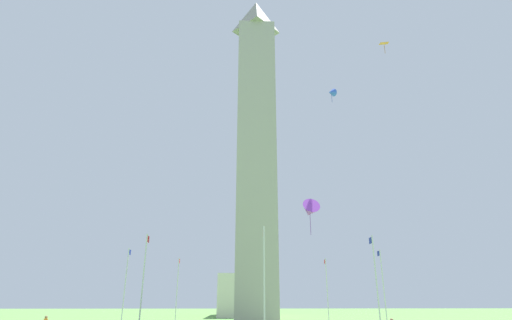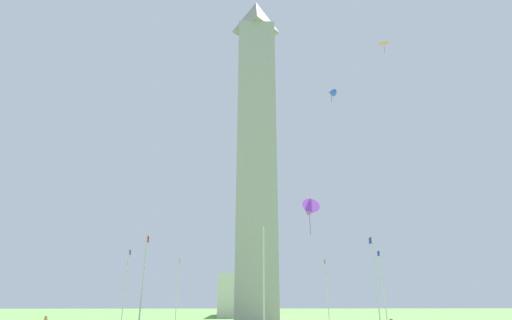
{
  "view_description": "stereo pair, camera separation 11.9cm",
  "coord_description": "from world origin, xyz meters",
  "px_view_note": "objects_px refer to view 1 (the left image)",
  "views": [
    {
      "loc": [
        -52.01,
        2.28,
        2.8
      ],
      "look_at": [
        0.0,
        0.0,
        21.52
      ],
      "focal_mm": 27.71,
      "sensor_mm": 36.0,
      "label": 1
    },
    {
      "loc": [
        -52.02,
        2.16,
        2.8
      ],
      "look_at": [
        0.0,
        0.0,
        21.52
      ],
      "focal_mm": 27.71,
      "sensor_mm": 36.0,
      "label": 2
    }
  ],
  "objects_px": {
    "flagpole_s": "(264,275)",
    "flagpole_nw": "(327,286)",
    "flagpole_sw": "(376,278)",
    "flagpole_e": "(125,283)",
    "kite_orange_diamond": "(384,44)",
    "flagpole_ne": "(177,286)",
    "kite_blue_delta": "(331,92)",
    "flagpole_se": "(143,277)",
    "flagpole_w": "(383,283)",
    "flagpole_n": "(252,287)",
    "distant_building": "(245,296)",
    "kite_purple_delta": "(310,210)",
    "obelisk_monument": "(256,141)"
  },
  "relations": [
    {
      "from": "flagpole_s",
      "to": "flagpole_nw",
      "type": "height_order",
      "value": "same"
    },
    {
      "from": "flagpole_e",
      "to": "distant_building",
      "type": "distance_m",
      "value": 38.5
    },
    {
      "from": "flagpole_e",
      "to": "flagpole_s",
      "type": "xyz_separation_m",
      "value": [
        -16.29,
        -16.29,
        0.0
      ]
    },
    {
      "from": "flagpole_n",
      "to": "flagpole_se",
      "type": "bearing_deg",
      "value": 157.5
    },
    {
      "from": "kite_orange_diamond",
      "to": "distant_building",
      "type": "relative_size",
      "value": 0.06
    },
    {
      "from": "distant_building",
      "to": "kite_orange_diamond",
      "type": "bearing_deg",
      "value": -166.68
    },
    {
      "from": "flagpole_ne",
      "to": "flagpole_nw",
      "type": "height_order",
      "value": "same"
    },
    {
      "from": "kite_orange_diamond",
      "to": "kite_blue_delta",
      "type": "distance_m",
      "value": 7.59
    },
    {
      "from": "flagpole_se",
      "to": "kite_blue_delta",
      "type": "relative_size",
      "value": 5.24
    },
    {
      "from": "flagpole_n",
      "to": "flagpole_sw",
      "type": "relative_size",
      "value": 1.0
    },
    {
      "from": "kite_blue_delta",
      "to": "flagpole_sw",
      "type": "bearing_deg",
      "value": -63.62
    },
    {
      "from": "flagpole_s",
      "to": "kite_orange_diamond",
      "type": "height_order",
      "value": "kite_orange_diamond"
    },
    {
      "from": "flagpole_sw",
      "to": "flagpole_w",
      "type": "relative_size",
      "value": 1.0
    },
    {
      "from": "flagpole_se",
      "to": "flagpole_n",
      "type": "bearing_deg",
      "value": -22.5
    },
    {
      "from": "flagpole_se",
      "to": "flagpole_w",
      "type": "xyz_separation_m",
      "value": [
        11.52,
        -27.8,
        0.0
      ]
    },
    {
      "from": "kite_blue_delta",
      "to": "distant_building",
      "type": "bearing_deg",
      "value": 10.17
    },
    {
      "from": "flagpole_ne",
      "to": "kite_purple_delta",
      "type": "distance_m",
      "value": 33.09
    },
    {
      "from": "flagpole_sw",
      "to": "kite_purple_delta",
      "type": "relative_size",
      "value": 2.86
    },
    {
      "from": "flagpole_se",
      "to": "flagpole_w",
      "type": "relative_size",
      "value": 1.0
    },
    {
      "from": "flagpole_e",
      "to": "flagpole_sw",
      "type": "height_order",
      "value": "same"
    },
    {
      "from": "flagpole_sw",
      "to": "flagpole_w",
      "type": "xyz_separation_m",
      "value": [
        11.52,
        -4.77,
        0.0
      ]
    },
    {
      "from": "kite_purple_delta",
      "to": "obelisk_monument",
      "type": "bearing_deg",
      "value": 13.64
    },
    {
      "from": "flagpole_se",
      "to": "flagpole_nw",
      "type": "relative_size",
      "value": 1.0
    },
    {
      "from": "flagpole_e",
      "to": "kite_orange_diamond",
      "type": "xyz_separation_m",
      "value": [
        -19.19,
        -28.38,
        22.27
      ]
    },
    {
      "from": "flagpole_s",
      "to": "flagpole_sw",
      "type": "distance_m",
      "value": 12.46
    },
    {
      "from": "flagpole_n",
      "to": "flagpole_nw",
      "type": "xyz_separation_m",
      "value": [
        -4.77,
        -11.52,
        0.0
      ]
    },
    {
      "from": "obelisk_monument",
      "to": "flagpole_e",
      "type": "xyz_separation_m",
      "value": [
        0.05,
        16.29,
        -19.44
      ]
    },
    {
      "from": "flagpole_e",
      "to": "flagpole_w",
      "type": "relative_size",
      "value": 1.0
    },
    {
      "from": "flagpole_w",
      "to": "kite_purple_delta",
      "type": "height_order",
      "value": "kite_purple_delta"
    },
    {
      "from": "flagpole_ne",
      "to": "kite_purple_delta",
      "type": "relative_size",
      "value": 2.86
    },
    {
      "from": "flagpole_e",
      "to": "kite_orange_diamond",
      "type": "bearing_deg",
      "value": -124.06
    },
    {
      "from": "flagpole_w",
      "to": "distant_building",
      "type": "height_order",
      "value": "flagpole_w"
    },
    {
      "from": "flagpole_se",
      "to": "distant_building",
      "type": "bearing_deg",
      "value": -12.93
    },
    {
      "from": "flagpole_n",
      "to": "flagpole_s",
      "type": "bearing_deg",
      "value": 180.0
    },
    {
      "from": "kite_purple_delta",
      "to": "flagpole_sw",
      "type": "bearing_deg",
      "value": -52.85
    },
    {
      "from": "flagpole_n",
      "to": "flagpole_sw",
      "type": "distance_m",
      "value": 30.09
    },
    {
      "from": "kite_purple_delta",
      "to": "flagpole_n",
      "type": "bearing_deg",
      "value": 7.07
    },
    {
      "from": "obelisk_monument",
      "to": "flagpole_ne",
      "type": "height_order",
      "value": "obelisk_monument"
    },
    {
      "from": "flagpole_se",
      "to": "flagpole_sw",
      "type": "height_order",
      "value": "same"
    },
    {
      "from": "flagpole_e",
      "to": "flagpole_s",
      "type": "bearing_deg",
      "value": -135.0
    },
    {
      "from": "kite_purple_delta",
      "to": "kite_blue_delta",
      "type": "height_order",
      "value": "kite_blue_delta"
    },
    {
      "from": "flagpole_nw",
      "to": "flagpole_s",
      "type": "bearing_deg",
      "value": 157.5
    },
    {
      "from": "flagpole_w",
      "to": "kite_orange_diamond",
      "type": "distance_m",
      "value": 29.69
    },
    {
      "from": "flagpole_e",
      "to": "flagpole_se",
      "type": "xyz_separation_m",
      "value": [
        -11.52,
        -4.77,
        0.0
      ]
    },
    {
      "from": "flagpole_s",
      "to": "kite_blue_delta",
      "type": "height_order",
      "value": "kite_blue_delta"
    },
    {
      "from": "flagpole_ne",
      "to": "kite_blue_delta",
      "type": "relative_size",
      "value": 5.24
    },
    {
      "from": "flagpole_nw",
      "to": "kite_blue_delta",
      "type": "distance_m",
      "value": 32.04
    },
    {
      "from": "flagpole_ne",
      "to": "kite_blue_delta",
      "type": "height_order",
      "value": "kite_blue_delta"
    },
    {
      "from": "kite_blue_delta",
      "to": "flagpole_se",
      "type": "bearing_deg",
      "value": 84.75
    },
    {
      "from": "flagpole_ne",
      "to": "flagpole_se",
      "type": "height_order",
      "value": "same"
    }
  ]
}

